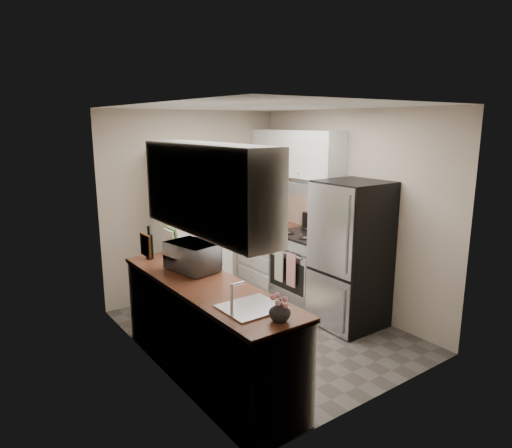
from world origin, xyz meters
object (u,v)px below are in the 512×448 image
at_px(refrigerator, 351,254).
at_px(microwave, 193,257).
at_px(electric_range, 306,267).
at_px(pantry_cabinet, 192,228).
at_px(toaster_oven, 261,215).
at_px(wine_bottle, 149,244).

height_order(refrigerator, microwave, refrigerator).
height_order(electric_range, refrigerator, refrigerator).
relative_size(pantry_cabinet, toaster_oven, 5.05).
bearing_deg(wine_bottle, electric_range, -4.86).
bearing_deg(refrigerator, wine_bottle, 154.42).
height_order(electric_range, microwave, microwave).
bearing_deg(electric_range, pantry_cabinet, 141.78).
height_order(pantry_cabinet, toaster_oven, pantry_cabinet).
distance_m(microwave, wine_bottle, 0.64).
distance_m(electric_range, toaster_oven, 1.10).
bearing_deg(wine_bottle, toaster_oven, 20.69).
bearing_deg(refrigerator, toaster_oven, 90.33).
height_order(refrigerator, toaster_oven, refrigerator).
distance_m(electric_range, refrigerator, 0.88).
bearing_deg(wine_bottle, pantry_cabinet, 39.78).
bearing_deg(toaster_oven, microwave, -135.26).
xyz_separation_m(pantry_cabinet, refrigerator, (1.14, -1.73, -0.15)).
distance_m(pantry_cabinet, wine_bottle, 1.17).
distance_m(pantry_cabinet, microwave, 1.54).
bearing_deg(microwave, toaster_oven, -64.42).
height_order(pantry_cabinet, wine_bottle, pantry_cabinet).
xyz_separation_m(pantry_cabinet, electric_range, (1.17, -0.93, -0.52)).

